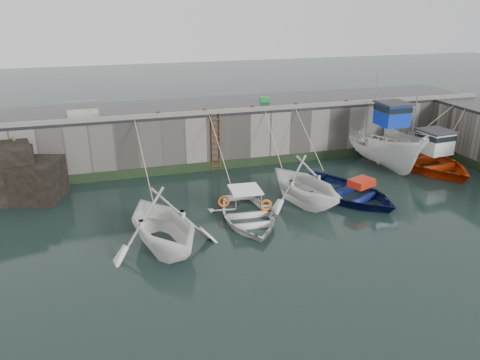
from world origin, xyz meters
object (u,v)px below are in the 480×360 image
object	(u,v)px
ladder	(216,143)
boat_near_white	(164,247)
boat_near_blue	(248,220)
bollard_d	(296,105)
boat_near_blacktrim	(303,202)
boat_far_orange	(425,159)
bollard_a	(158,114)
boat_far_white	(383,144)
bollard_b	(205,111)
fish_crate	(265,99)
bollard_c	(252,108)
boat_near_navy	(346,197)
bollard_e	(346,102)

from	to	relation	value
ladder	boat_near_white	xyz separation A→B (m)	(-4.07, -7.94, -1.59)
boat_near_blue	bollard_d	distance (m)	9.25
boat_near_blacktrim	boat_far_orange	world-z (taller)	boat_far_orange
bollard_a	boat_far_white	bearing A→B (deg)	-8.82
boat_near_blacktrim	bollard_b	world-z (taller)	bollard_b
fish_crate	bollard_a	distance (m)	6.99
bollard_d	boat_far_orange	bearing A→B (deg)	-25.35
boat_near_blacktrim	boat_far_orange	distance (m)	9.09
boat_far_orange	bollard_c	xyz separation A→B (m)	(-9.30, 3.18, 2.87)
boat_near_white	boat_near_blacktrim	xyz separation A→B (m)	(6.90, 2.42, 0.00)
boat_near_blue	boat_near_blacktrim	bearing A→B (deg)	24.08
boat_far_white	boat_far_orange	xyz separation A→B (m)	(2.03, -1.24, -0.73)
boat_near_white	boat_far_orange	bearing A→B (deg)	4.52
boat_near_navy	bollard_d	distance (m)	6.80
boat_far_white	boat_near_navy	bearing A→B (deg)	-137.72
ladder	bollard_e	distance (m)	8.19
ladder	boat_near_blue	bearing A→B (deg)	-92.31
boat_near_blue	boat_near_navy	size ratio (longest dim) A/B	0.85
boat_near_blue	boat_far_orange	size ratio (longest dim) A/B	0.67
fish_crate	boat_near_blue	bearing A→B (deg)	-101.90
fish_crate	bollard_b	world-z (taller)	fish_crate
boat_near_navy	bollard_e	size ratio (longest dim) A/B	19.44
bollard_a	bollard_b	size ratio (longest dim) A/B	1.00
fish_crate	bollard_d	xyz separation A→B (m)	(1.12, -2.08, -0.01)
boat_near_white	boat_near_navy	size ratio (longest dim) A/B	0.92
boat_near_white	boat_near_navy	distance (m)	9.39
boat_near_white	bollard_b	size ratio (longest dim) A/B	17.95
ladder	boat_near_blacktrim	xyz separation A→B (m)	(2.83, -5.53, -1.59)
bollard_e	boat_far_white	bearing A→B (deg)	-52.64
boat_far_white	bollard_d	xyz separation A→B (m)	(-4.68, 1.94, 2.14)
boat_far_white	fish_crate	size ratio (longest dim) A/B	13.02
boat_near_white	bollard_a	world-z (taller)	bollard_a
boat_near_blue	boat_far_white	size ratio (longest dim) A/B	0.64
boat_near_white	boat_near_blue	size ratio (longest dim) A/B	1.09
boat_far_white	bollard_b	xyz separation A→B (m)	(-9.98, 1.94, 2.14)
boat_far_orange	boat_near_white	bearing A→B (deg)	-167.11
boat_near_blue	bollard_e	world-z (taller)	bollard_e
ladder	bollard_a	bearing A→B (deg)	173.62
bollard_a	bollard_b	bearing A→B (deg)	0.00
boat_near_blacktrim	bollard_a	distance (m)	8.90
boat_near_blacktrim	boat_near_navy	distance (m)	2.20
boat_near_blacktrim	fish_crate	xyz separation A→B (m)	(0.85, 7.94, 3.31)
boat_far_orange	bollard_c	distance (m)	10.24
bollard_b	bollard_c	xyz separation A→B (m)	(2.70, 0.00, 0.00)
boat_near_white	boat_near_navy	bearing A→B (deg)	0.76
fish_crate	bollard_e	world-z (taller)	fish_crate
boat_far_orange	fish_crate	bearing A→B (deg)	140.85
boat_near_white	boat_far_orange	distance (m)	16.39
boat_near_navy	bollard_b	world-z (taller)	bollard_b
bollard_d	bollard_e	bearing A→B (deg)	0.00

